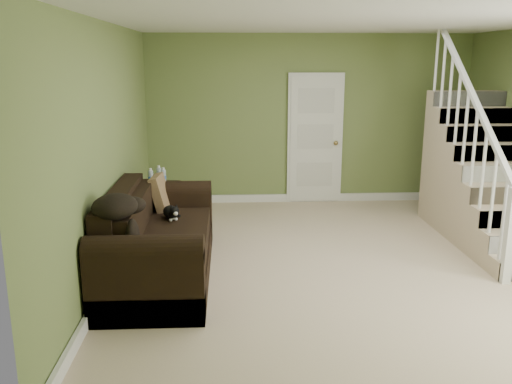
{
  "coord_description": "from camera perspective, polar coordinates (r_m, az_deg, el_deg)",
  "views": [
    {
      "loc": [
        -1.25,
        -5.63,
        2.23
      ],
      "look_at": [
        -0.95,
        0.16,
        0.79
      ],
      "focal_mm": 38.0,
      "sensor_mm": 36.0,
      "label": 1
    }
  ],
  "objects": [
    {
      "name": "staircase",
      "position": [
        7.52,
        22.7,
        0.61
      ],
      "size": [
        1.0,
        2.51,
        2.82
      ],
      "color": "#C1AA8B",
      "rests_on": "floor"
    },
    {
      "name": "throw_blanket",
      "position": [
        4.96,
        -14.64,
        -1.49
      ],
      "size": [
        0.44,
        0.55,
        0.21
      ],
      "primitive_type": "ellipsoid",
      "rotation": [
        0.0,
        0.0,
        0.09
      ],
      "color": "black",
      "rests_on": "sofa"
    },
    {
      "name": "baseboard_back",
      "position": [
        8.72,
        5.4,
        -0.59
      ],
      "size": [
        5.0,
        0.04,
        0.12
      ],
      "primitive_type": "cube",
      "color": "white",
      "rests_on": "floor"
    },
    {
      "name": "wall_front",
      "position": [
        3.27,
        19.67,
        -3.41
      ],
      "size": [
        5.0,
        0.04,
        2.6
      ],
      "primitive_type": "cube",
      "color": "olive",
      "rests_on": "floor"
    },
    {
      "name": "sofa",
      "position": [
        5.75,
        -10.53,
        -5.42
      ],
      "size": [
        1.01,
        2.33,
        0.92
      ],
      "color": "black",
      "rests_on": "floor"
    },
    {
      "name": "cat",
      "position": [
        6.04,
        -8.98,
        -2.15
      ],
      "size": [
        0.27,
        0.41,
        0.2
      ],
      "rotation": [
        0.0,
        0.0,
        0.39
      ],
      "color": "black",
      "rests_on": "sofa"
    },
    {
      "name": "banana",
      "position": [
        5.06,
        -7.87,
        -5.87
      ],
      "size": [
        0.19,
        0.19,
        0.06
      ],
      "primitive_type": "ellipsoid",
      "rotation": [
        0.0,
        0.0,
        0.78
      ],
      "color": "yellow",
      "rests_on": "sofa"
    },
    {
      "name": "ceiling",
      "position": [
        5.78,
        10.02,
        17.37
      ],
      "size": [
        5.0,
        5.5,
        0.01
      ],
      "primitive_type": "cube",
      "color": "white",
      "rests_on": "wall_back"
    },
    {
      "name": "wall_left",
      "position": [
        5.84,
        -15.3,
        4.25
      ],
      "size": [
        0.04,
        5.5,
        2.6
      ],
      "primitive_type": "cube",
      "color": "olive",
      "rests_on": "floor"
    },
    {
      "name": "throw_pillow",
      "position": [
        6.45,
        -10.05,
        -0.06
      ],
      "size": [
        0.23,
        0.42,
        0.42
      ],
      "primitive_type": "cube",
      "rotation": [
        0.0,
        -0.24,
        -0.08
      ],
      "color": "#513320",
      "rests_on": "sofa"
    },
    {
      "name": "door",
      "position": [
        8.53,
        6.23,
        5.56
      ],
      "size": [
        0.86,
        0.12,
        2.02
      ],
      "color": "white",
      "rests_on": "floor"
    },
    {
      "name": "wall_back",
      "position": [
        8.52,
        5.57,
        7.56
      ],
      "size": [
        5.0,
        0.04,
        2.6
      ],
      "primitive_type": "cube",
      "color": "olive",
      "rests_on": "floor"
    },
    {
      "name": "side_table",
      "position": [
        7.24,
        -10.14,
        -1.6
      ],
      "size": [
        0.55,
        0.55,
        0.86
      ],
      "rotation": [
        0.0,
        0.0,
        -0.04
      ],
      "color": "black",
      "rests_on": "floor"
    },
    {
      "name": "floor",
      "position": [
        6.18,
        9.01,
        -7.42
      ],
      "size": [
        5.0,
        5.5,
        0.01
      ],
      "primitive_type": "cube",
      "color": "#C1AA8B",
      "rests_on": "ground"
    },
    {
      "name": "baseboard_left",
      "position": [
        6.16,
        -14.29,
        -7.19
      ],
      "size": [
        0.04,
        5.5,
        0.12
      ],
      "primitive_type": "cube",
      "color": "white",
      "rests_on": "floor"
    }
  ]
}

